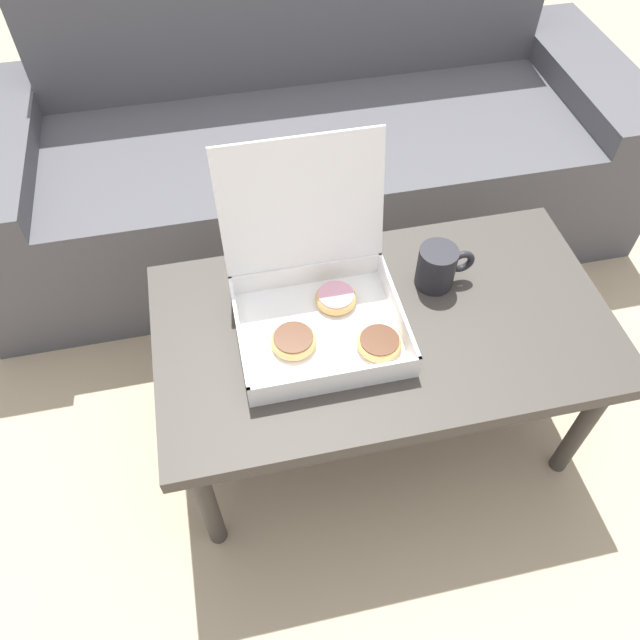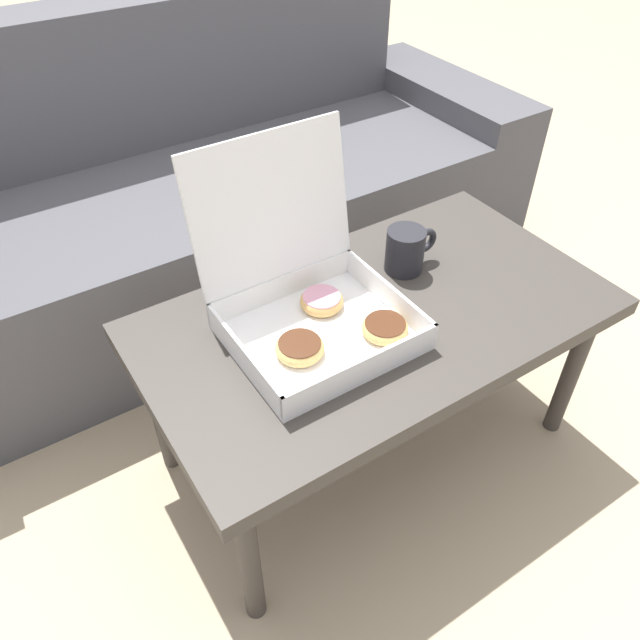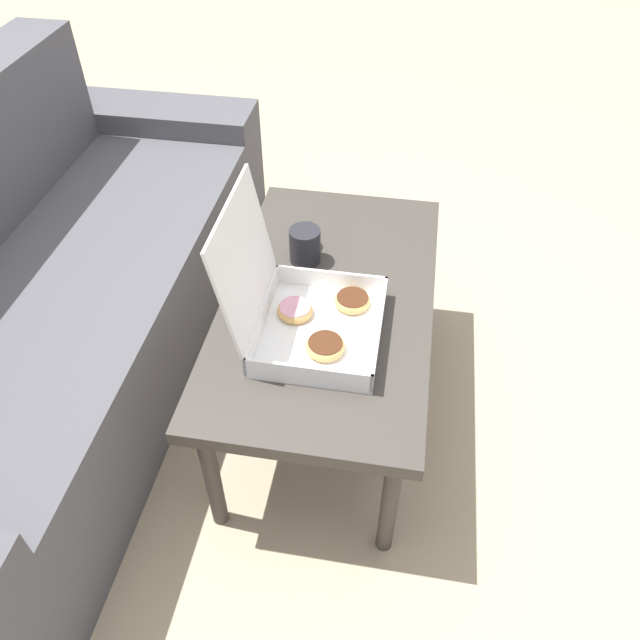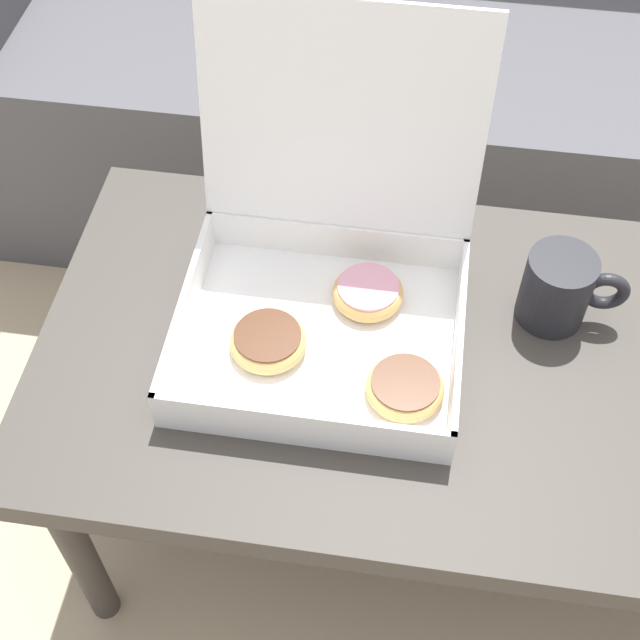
# 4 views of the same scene
# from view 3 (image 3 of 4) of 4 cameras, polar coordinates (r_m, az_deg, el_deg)

# --- Properties ---
(ground_plane) EXTENTS (12.00, 12.00, 0.00)m
(ground_plane) POSITION_cam_3_polar(r_m,az_deg,el_deg) (2.09, -2.24, -7.03)
(ground_plane) COLOR tan
(couch) EXTENTS (2.13, 0.79, 0.87)m
(couch) POSITION_cam_3_polar(r_m,az_deg,el_deg) (2.15, -23.70, 1.33)
(couch) COLOR #4C4C51
(couch) RESTS_ON ground_plane
(coffee_table) EXTENTS (1.05, 0.58, 0.47)m
(coffee_table) POSITION_cam_3_polar(r_m,az_deg,el_deg) (1.77, 0.79, 1.07)
(coffee_table) COLOR #3D3833
(coffee_table) RESTS_ON ground_plane
(pastry_box) EXTENTS (0.36, 0.37, 0.38)m
(pastry_box) POSITION_cam_3_polar(r_m,az_deg,el_deg) (1.60, -1.53, 1.00)
(pastry_box) COLOR white
(pastry_box) RESTS_ON coffee_table
(coffee_mug) EXTENTS (0.14, 0.09, 0.11)m
(coffee_mug) POSITION_cam_3_polar(r_m,az_deg,el_deg) (1.84, -1.36, 6.92)
(coffee_mug) COLOR #232328
(coffee_mug) RESTS_ON coffee_table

